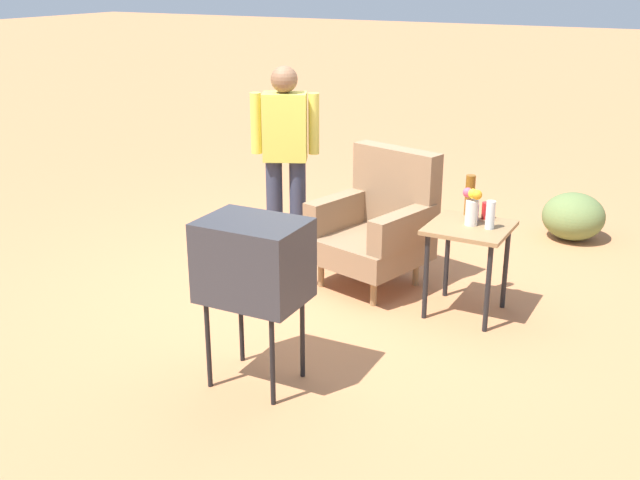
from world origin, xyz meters
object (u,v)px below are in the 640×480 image
at_px(tv_on_stand, 254,262).
at_px(flower_vase, 472,205).
at_px(armchair, 378,223).
at_px(soda_can_blue, 474,212).
at_px(bottle_short_clear, 490,215).
at_px(side_table, 469,239).
at_px(person_standing, 285,151).
at_px(bottle_tall_amber, 470,195).
at_px(soda_can_red, 486,211).

xyz_separation_m(tv_on_stand, flower_vase, (0.80, 1.56, 0.04)).
height_order(armchair, soda_can_blue, armchair).
xyz_separation_m(armchair, flower_vase, (0.80, -0.20, 0.32)).
relative_size(armchair, bottle_short_clear, 5.30).
distance_m(side_table, tv_on_stand, 1.75).
relative_size(armchair, person_standing, 0.65).
bearing_deg(tv_on_stand, person_standing, 115.87).
relative_size(tv_on_stand, bottle_short_clear, 5.15).
height_order(armchair, tv_on_stand, armchair).
bearing_deg(tv_on_stand, soda_can_blue, 64.66).
height_order(soda_can_blue, flower_vase, flower_vase).
bearing_deg(soda_can_blue, armchair, 172.82).
height_order(side_table, soda_can_blue, soda_can_blue).
distance_m(bottle_tall_amber, bottle_short_clear, 0.33).
relative_size(person_standing, flower_vase, 6.19).
bearing_deg(flower_vase, soda_can_blue, 97.28).
xyz_separation_m(armchair, tv_on_stand, (0.00, -1.76, 0.28)).
height_order(bottle_tall_amber, bottle_short_clear, bottle_tall_amber).
bearing_deg(soda_can_red, bottle_short_clear, -67.05).
distance_m(person_standing, bottle_tall_amber, 1.67).
height_order(soda_can_blue, bottle_short_clear, bottle_short_clear).
bearing_deg(soda_can_red, bottle_tall_amber, 169.03).
bearing_deg(bottle_short_clear, armchair, 166.85).
height_order(soda_can_red, flower_vase, flower_vase).
distance_m(tv_on_stand, soda_can_blue, 1.84).
distance_m(side_table, flower_vase, 0.25).
distance_m(armchair, flower_vase, 0.89).
height_order(bottle_short_clear, soda_can_red, bottle_short_clear).
distance_m(person_standing, soda_can_blue, 1.76).
xyz_separation_m(tv_on_stand, soda_can_blue, (0.79, 1.67, -0.05)).
xyz_separation_m(bottle_tall_amber, soda_can_red, (0.14, -0.03, -0.09)).
bearing_deg(bottle_short_clear, person_standing, 168.30).
bearing_deg(bottle_tall_amber, bottle_short_clear, -46.04).
distance_m(bottle_short_clear, soda_can_red, 0.23).
distance_m(bottle_short_clear, flower_vase, 0.15).
xyz_separation_m(side_table, flower_vase, (0.00, 0.02, 0.25)).
relative_size(soda_can_blue, bottle_tall_amber, 0.41).
distance_m(armchair, soda_can_red, 0.89).
relative_size(bottle_tall_amber, bottle_short_clear, 1.50).
bearing_deg(bottle_tall_amber, person_standing, 174.59).
relative_size(armchair, flower_vase, 4.00).
relative_size(soda_can_blue, bottle_short_clear, 0.61).
xyz_separation_m(armchair, person_standing, (-0.94, 0.17, 0.44)).
distance_m(armchair, person_standing, 1.05).
xyz_separation_m(person_standing, soda_can_red, (1.79, -0.18, -0.21)).
height_order(tv_on_stand, person_standing, person_standing).
bearing_deg(side_table, armchair, 164.55).
bearing_deg(armchair, bottle_short_clear, -13.15).
xyz_separation_m(soda_can_red, flower_vase, (-0.05, -0.19, 0.09)).
xyz_separation_m(bottle_tall_amber, bottle_short_clear, (0.22, -0.23, -0.05)).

